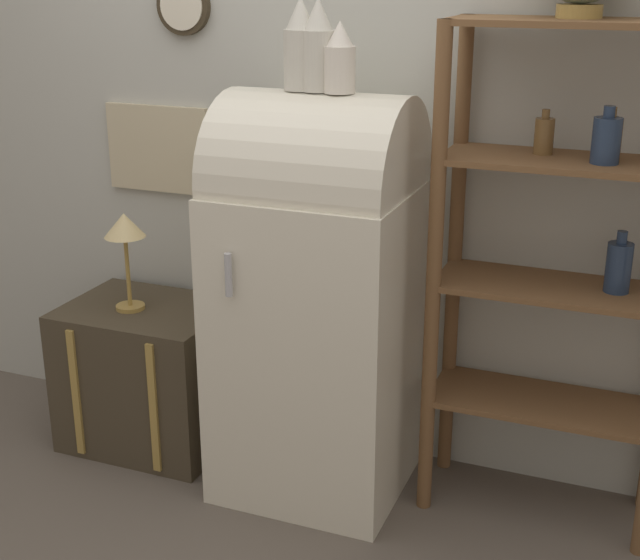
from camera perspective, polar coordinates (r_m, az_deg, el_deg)
ground_plane at (r=3.23m, az=-1.78°, el=-14.63°), size 12.00×12.00×0.00m
wall_back at (r=3.25m, az=2.02°, el=11.26°), size 7.00×0.09×2.70m
refrigerator at (r=3.09m, az=-0.12°, el=-0.68°), size 0.64×0.64×1.43m
suitcase_trunk at (r=3.61m, az=-10.86°, el=-5.95°), size 0.62×0.49×0.57m
shelf_unit at (r=2.95m, az=15.12°, el=2.00°), size 0.78×0.34×1.67m
vase_left at (r=2.94m, az=-1.24°, el=14.70°), size 0.11×0.11×0.29m
vase_center at (r=2.91m, az=-0.05°, el=14.64°), size 0.11×0.11×0.29m
vase_right at (r=2.87m, az=1.27°, el=13.92°), size 0.10×0.10×0.22m
desk_lamp at (r=3.39m, az=-12.38°, el=2.94°), size 0.15×0.15×0.38m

